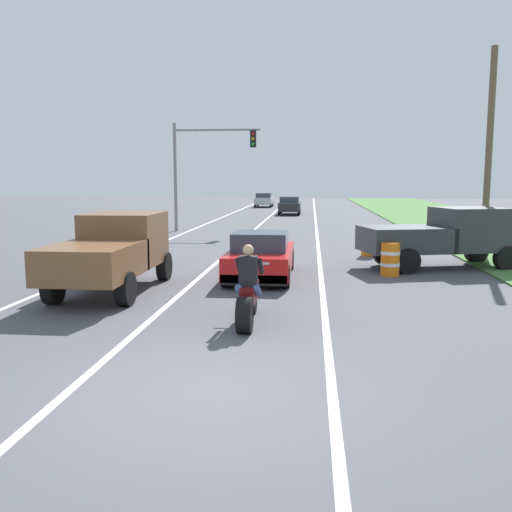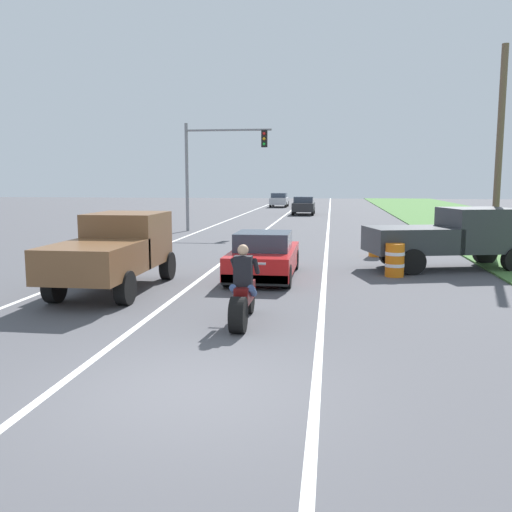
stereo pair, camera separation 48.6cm
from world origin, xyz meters
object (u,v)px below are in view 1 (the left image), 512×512
traffic_light_mast_near (202,159)px  sports_car_red (261,256)px  construction_barrel_nearest (390,259)px  distant_car_further_ahead (264,200)px  motorcycle_with_rider (248,296)px  pickup_truck_left_lane_brown (113,249)px  pickup_truck_right_shoulder_dark_grey (443,235)px  construction_barrel_mid (369,243)px  distant_car_far_ahead (290,205)px

traffic_light_mast_near → sports_car_red: bearing=-72.2°
construction_barrel_nearest → distant_car_further_ahead: (-7.45, 42.11, 0.27)m
motorcycle_with_rider → pickup_truck_left_lane_brown: pickup_truck_left_lane_brown is taller
construction_barrel_nearest → pickup_truck_left_lane_brown: bearing=-157.4°
sports_car_red → pickup_truck_right_shoulder_dark_grey: size_ratio=0.84×
traffic_light_mast_near → construction_barrel_mid: bearing=-48.3°
construction_barrel_mid → distant_car_further_ahead: bearing=100.9°
distant_car_far_ahead → traffic_light_mast_near: bearing=-105.1°
sports_car_red → pickup_truck_right_shoulder_dark_grey: (5.77, 2.35, 0.48)m
pickup_truck_left_lane_brown → traffic_light_mast_near: bearing=93.4°
motorcycle_with_rider → pickup_truck_left_lane_brown: (-3.86, 2.99, 0.51)m
motorcycle_with_rider → sports_car_red: (-0.24, 5.40, 0.04)m
construction_barrel_mid → distant_car_further_ahead: size_ratio=0.25×
traffic_light_mast_near → construction_barrel_mid: traffic_light_mast_near is taller
construction_barrel_nearest → pickup_truck_right_shoulder_dark_grey: bearing=40.9°
motorcycle_with_rider → distant_car_far_ahead: (-0.59, 35.65, 0.18)m
pickup_truck_left_lane_brown → traffic_light_mast_near: (-1.00, 16.82, 2.91)m
sports_car_red → pickup_truck_right_shoulder_dark_grey: bearing=22.1°
pickup_truck_left_lane_brown → construction_barrel_nearest: bearing=22.6°
motorcycle_with_rider → pickup_truck_right_shoulder_dark_grey: (5.53, 7.75, 0.51)m
pickup_truck_right_shoulder_dark_grey → traffic_light_mast_near: (-10.39, 12.06, 2.91)m
traffic_light_mast_near → construction_barrel_nearest: (8.48, -13.72, -3.51)m
construction_barrel_nearest → distant_car_far_ahead: size_ratio=0.25×
distant_car_far_ahead → distant_car_further_ahead: (-3.24, 12.55, 0.00)m
construction_barrel_mid → pickup_truck_right_shoulder_dark_grey: bearing=-52.8°
traffic_light_mast_near → distant_car_far_ahead: 16.72m
construction_barrel_nearest → distant_car_further_ahead: bearing=100.0°
construction_barrel_mid → distant_car_far_ahead: bearing=99.1°
pickup_truck_right_shoulder_dark_grey → distant_car_far_ahead: size_ratio=1.29×
pickup_truck_left_lane_brown → construction_barrel_nearest: pickup_truck_left_lane_brown is taller
distant_car_far_ahead → distant_car_further_ahead: size_ratio=1.00×
pickup_truck_right_shoulder_dark_grey → sports_car_red: bearing=-157.9°
pickup_truck_right_shoulder_dark_grey → traffic_light_mast_near: bearing=130.7°
construction_barrel_nearest → distant_car_far_ahead: 29.86m
construction_barrel_mid → distant_car_further_ahead: distant_car_further_ahead is taller
traffic_light_mast_near → pickup_truck_right_shoulder_dark_grey: bearing=-49.3°
motorcycle_with_rider → pickup_truck_left_lane_brown: size_ratio=0.46×
pickup_truck_left_lane_brown → sports_car_red: bearing=33.7°
pickup_truck_left_lane_brown → distant_car_further_ahead: bearing=90.0°
motorcycle_with_rider → pickup_truck_right_shoulder_dark_grey: bearing=54.5°
traffic_light_mast_near → construction_barrel_mid: size_ratio=6.00×
traffic_light_mast_near → distant_car_further_ahead: 28.59m
pickup_truck_left_lane_brown → construction_barrel_nearest: size_ratio=4.80×
motorcycle_with_rider → construction_barrel_mid: (3.42, 10.51, -0.09)m
traffic_light_mast_near → distant_car_far_ahead: (4.27, 15.84, -3.24)m
construction_barrel_mid → distant_car_far_ahead: distant_car_far_ahead is taller
sports_car_red → construction_barrel_mid: size_ratio=4.30×
pickup_truck_right_shoulder_dark_grey → distant_car_far_ahead: (-6.12, 27.90, -0.33)m
construction_barrel_nearest → distant_car_further_ahead: size_ratio=0.25×
pickup_truck_left_lane_brown → distant_car_far_ahead: size_ratio=1.20×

